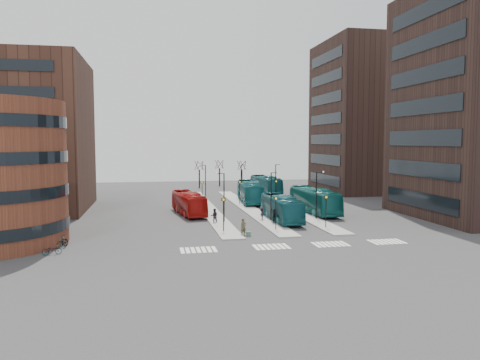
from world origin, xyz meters
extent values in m
plane|color=#2E2E31|center=(0.00, 0.00, 0.00)|extent=(160.00, 160.00, 0.00)
cube|color=gray|center=(-4.00, 30.00, 0.07)|extent=(2.50, 45.00, 0.15)
cube|color=gray|center=(2.00, 30.00, 0.07)|extent=(2.50, 45.00, 0.15)
cube|color=gray|center=(8.00, 30.00, 0.07)|extent=(2.50, 45.00, 0.15)
cube|color=navy|center=(-2.13, 9.22, 0.26)|extent=(0.44, 0.35, 0.53)
imported|color=#A50F0C|center=(-7.20, 25.52, 1.55)|extent=(4.20, 11.39, 3.10)
imported|color=#12515A|center=(3.96, 18.14, 1.62)|extent=(2.75, 11.63, 3.24)
imported|color=#146067|center=(3.74, 36.23, 1.78)|extent=(4.08, 12.96, 3.55)
imported|color=#125A57|center=(10.31, 23.46, 1.79)|extent=(3.47, 12.92, 3.57)
imported|color=#12535A|center=(9.58, 48.90, 1.71)|extent=(3.70, 12.45, 3.42)
imported|color=#46432A|center=(-2.62, 9.61, 0.94)|extent=(0.81, 0.68, 1.89)
imported|color=black|center=(-4.67, 17.74, 0.92)|extent=(0.90, 0.71, 1.84)
imported|color=black|center=(2.42, 15.91, 0.92)|extent=(0.75, 1.16, 1.84)
imported|color=black|center=(1.50, 18.50, 0.88)|extent=(0.76, 1.20, 1.76)
imported|color=gray|center=(-21.00, 4.57, 0.43)|extent=(1.72, 0.85, 0.86)
imported|color=gray|center=(-21.00, 8.17, 0.55)|extent=(1.90, 1.15, 1.10)
imported|color=gray|center=(-21.00, 7.24, 0.48)|extent=(1.94, 1.28, 0.96)
cube|color=silver|center=(-9.50, 4.00, 0.01)|extent=(0.35, 2.40, 0.01)
cube|color=silver|center=(-9.00, 4.00, 0.01)|extent=(0.35, 2.40, 0.01)
cube|color=silver|center=(-8.50, 4.00, 0.01)|extent=(0.35, 2.40, 0.01)
cube|color=silver|center=(-8.00, 4.00, 0.01)|extent=(0.35, 2.40, 0.01)
cube|color=silver|center=(-7.50, 4.00, 0.01)|extent=(0.35, 2.40, 0.01)
cube|color=silver|center=(-7.00, 4.00, 0.01)|extent=(0.35, 2.40, 0.01)
cube|color=silver|center=(-6.50, 4.00, 0.01)|extent=(0.35, 2.40, 0.01)
cube|color=silver|center=(-2.50, 4.00, 0.01)|extent=(0.35, 2.40, 0.01)
cube|color=silver|center=(-2.00, 4.00, 0.01)|extent=(0.35, 2.40, 0.01)
cube|color=silver|center=(-1.50, 4.00, 0.01)|extent=(0.35, 2.40, 0.01)
cube|color=silver|center=(-1.00, 4.00, 0.01)|extent=(0.35, 2.40, 0.01)
cube|color=silver|center=(-0.50, 4.00, 0.01)|extent=(0.35, 2.40, 0.01)
cube|color=silver|center=(0.00, 4.00, 0.01)|extent=(0.35, 2.40, 0.01)
cube|color=silver|center=(0.50, 4.00, 0.01)|extent=(0.35, 2.40, 0.01)
cube|color=silver|center=(3.50, 4.00, 0.01)|extent=(0.35, 2.40, 0.01)
cube|color=silver|center=(4.00, 4.00, 0.01)|extent=(0.35, 2.40, 0.01)
cube|color=silver|center=(4.50, 4.00, 0.01)|extent=(0.35, 2.40, 0.01)
cube|color=silver|center=(5.00, 4.00, 0.01)|extent=(0.35, 2.40, 0.01)
cube|color=silver|center=(5.50, 4.00, 0.01)|extent=(0.35, 2.40, 0.01)
cube|color=silver|center=(6.00, 4.00, 0.01)|extent=(0.35, 2.40, 0.01)
cube|color=silver|center=(6.50, 4.00, 0.01)|extent=(0.35, 2.40, 0.01)
cube|color=silver|center=(9.50, 4.00, 0.01)|extent=(0.35, 2.40, 0.01)
cube|color=silver|center=(10.00, 4.00, 0.01)|extent=(0.35, 2.40, 0.01)
cube|color=silver|center=(10.50, 4.00, 0.01)|extent=(0.35, 2.40, 0.01)
cube|color=silver|center=(11.00, 4.00, 0.01)|extent=(0.35, 2.40, 0.01)
cube|color=silver|center=(11.50, 4.00, 0.01)|extent=(0.35, 2.40, 0.01)
cube|color=silver|center=(12.00, 4.00, 0.01)|extent=(0.35, 2.40, 0.01)
cube|color=silver|center=(12.50, 4.00, 0.01)|extent=(0.35, 2.40, 0.01)
cube|color=black|center=(21.94, 16.00, 2.50)|extent=(0.12, 16.00, 2.00)
cube|color=black|center=(21.94, 16.00, 6.50)|extent=(0.12, 16.00, 2.00)
cube|color=black|center=(21.94, 16.00, 10.50)|extent=(0.12, 16.00, 2.00)
cube|color=black|center=(21.94, 16.00, 14.50)|extent=(0.12, 16.00, 2.00)
cube|color=black|center=(21.94, 16.00, 18.50)|extent=(0.12, 16.00, 2.00)
cube|color=black|center=(21.94, 16.00, 22.50)|extent=(0.12, 16.00, 2.00)
cube|color=black|center=(21.94, 16.00, 26.50)|extent=(0.12, 16.00, 2.00)
cube|color=#30201B|center=(32.00, 50.00, 15.00)|extent=(20.00, 20.00, 30.00)
cube|color=black|center=(21.94, 50.00, 2.50)|extent=(0.12, 16.00, 2.00)
cube|color=black|center=(21.94, 50.00, 6.50)|extent=(0.12, 16.00, 2.00)
cube|color=black|center=(21.94, 50.00, 10.50)|extent=(0.12, 16.00, 2.00)
cube|color=black|center=(21.94, 50.00, 14.50)|extent=(0.12, 16.00, 2.00)
cube|color=black|center=(21.94, 50.00, 18.50)|extent=(0.12, 16.00, 2.00)
cube|color=black|center=(21.94, 50.00, 22.50)|extent=(0.12, 16.00, 2.00)
cube|color=black|center=(21.94, 50.00, 26.50)|extent=(0.12, 16.00, 2.00)
cylinder|color=black|center=(-4.40, 12.00, 1.90)|extent=(0.10, 0.10, 3.50)
cube|color=black|center=(-4.40, 12.00, 3.65)|extent=(0.45, 0.10, 0.30)
cube|color=yellow|center=(-4.40, 11.94, 3.65)|extent=(0.20, 0.02, 0.20)
cylinder|color=black|center=(-4.40, 34.00, 1.90)|extent=(0.10, 0.10, 3.50)
cube|color=black|center=(-4.40, 34.00, 3.65)|extent=(0.45, 0.10, 0.30)
cube|color=yellow|center=(-4.40, 33.94, 3.65)|extent=(0.20, 0.02, 0.20)
cylinder|color=black|center=(1.60, 12.00, 1.90)|extent=(0.10, 0.10, 3.50)
cube|color=black|center=(1.60, 12.00, 3.65)|extent=(0.45, 0.10, 0.30)
cube|color=yellow|center=(1.60, 11.94, 3.65)|extent=(0.20, 0.02, 0.20)
cylinder|color=black|center=(1.60, 34.00, 1.90)|extent=(0.10, 0.10, 3.50)
cube|color=black|center=(1.60, 34.00, 3.65)|extent=(0.45, 0.10, 0.30)
cube|color=yellow|center=(1.60, 33.94, 3.65)|extent=(0.20, 0.02, 0.20)
cylinder|color=black|center=(7.60, 12.00, 1.90)|extent=(0.10, 0.10, 3.50)
cube|color=black|center=(7.60, 12.00, 3.65)|extent=(0.45, 0.10, 0.30)
cube|color=yellow|center=(7.60, 11.94, 3.65)|extent=(0.20, 0.02, 0.20)
cylinder|color=black|center=(7.60, 34.00, 1.90)|extent=(0.10, 0.10, 3.50)
cube|color=black|center=(7.60, 34.00, 3.65)|extent=(0.45, 0.10, 0.30)
cube|color=yellow|center=(7.60, 33.94, 3.65)|extent=(0.20, 0.02, 0.20)
cylinder|color=black|center=(-3.40, 18.00, 3.15)|extent=(0.14, 0.14, 6.00)
cylinder|color=black|center=(-3.85, 18.00, 6.15)|extent=(0.90, 0.08, 0.08)
sphere|color=silver|center=(-4.30, 18.00, 6.15)|extent=(0.24, 0.24, 0.24)
cylinder|color=black|center=(-3.40, 38.00, 3.15)|extent=(0.14, 0.14, 6.00)
cylinder|color=black|center=(-3.85, 38.00, 6.15)|extent=(0.90, 0.08, 0.08)
sphere|color=silver|center=(-4.30, 38.00, 6.15)|extent=(0.24, 0.24, 0.24)
cylinder|color=black|center=(2.60, 18.00, 3.15)|extent=(0.14, 0.14, 6.00)
cylinder|color=black|center=(3.05, 18.00, 6.15)|extent=(0.90, 0.08, 0.08)
sphere|color=silver|center=(3.50, 18.00, 6.15)|extent=(0.24, 0.24, 0.24)
cylinder|color=black|center=(2.60, 38.00, 3.15)|extent=(0.14, 0.14, 6.00)
cylinder|color=black|center=(3.05, 38.00, 6.15)|extent=(0.90, 0.08, 0.08)
sphere|color=silver|center=(3.50, 38.00, 6.15)|extent=(0.24, 0.24, 0.24)
cylinder|color=black|center=(8.60, 18.00, 3.15)|extent=(0.14, 0.14, 6.00)
cylinder|color=black|center=(9.05, 18.00, 6.15)|extent=(0.90, 0.08, 0.08)
sphere|color=silver|center=(9.50, 18.00, 6.15)|extent=(0.24, 0.24, 0.24)
cylinder|color=black|center=(8.60, 38.00, 3.15)|extent=(0.14, 0.14, 6.00)
cylinder|color=black|center=(9.05, 38.00, 6.15)|extent=(0.90, 0.08, 0.08)
sphere|color=silver|center=(9.50, 38.00, 6.15)|extent=(0.24, 0.24, 0.24)
cylinder|color=black|center=(-2.00, 62.00, 2.00)|extent=(0.30, 0.30, 4.00)
cylinder|color=black|center=(-1.30, 62.00, 4.90)|extent=(0.10, 1.56, 1.95)
cylinder|color=black|center=(-1.78, 62.67, 4.90)|extent=(1.48, 0.59, 1.97)
cylinder|color=black|center=(-2.57, 62.41, 4.90)|extent=(0.90, 1.31, 1.99)
cylinder|color=black|center=(-2.57, 61.59, 4.90)|extent=(0.89, 1.31, 1.99)
cylinder|color=black|center=(-1.79, 61.33, 4.90)|extent=(1.48, 0.58, 1.97)
cylinder|color=black|center=(3.00, 66.00, 2.00)|extent=(0.30, 0.30, 4.00)
cylinder|color=black|center=(3.70, 66.00, 4.90)|extent=(0.10, 1.56, 1.95)
cylinder|color=black|center=(3.22, 66.67, 4.90)|extent=(1.48, 0.59, 1.97)
cylinder|color=black|center=(2.43, 66.41, 4.90)|extent=(0.90, 1.31, 1.99)
cylinder|color=black|center=(2.43, 65.59, 4.90)|extent=(0.89, 1.31, 1.99)
cylinder|color=black|center=(3.21, 65.33, 4.90)|extent=(1.48, 0.58, 1.97)
cylinder|color=black|center=(7.00, 60.00, 2.00)|extent=(0.30, 0.30, 4.00)
cylinder|color=black|center=(7.70, 60.00, 4.90)|extent=(0.10, 1.56, 1.95)
cylinder|color=black|center=(7.22, 60.67, 4.90)|extent=(1.48, 0.59, 1.97)
cylinder|color=black|center=(6.43, 60.41, 4.90)|extent=(0.90, 1.31, 1.99)
cylinder|color=black|center=(6.43, 59.59, 4.90)|extent=(0.89, 1.31, 1.99)
cylinder|color=black|center=(7.21, 59.33, 4.90)|extent=(1.48, 0.58, 1.97)
camera|label=1|loc=(-12.19, -38.77, 10.05)|focal=35.00mm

